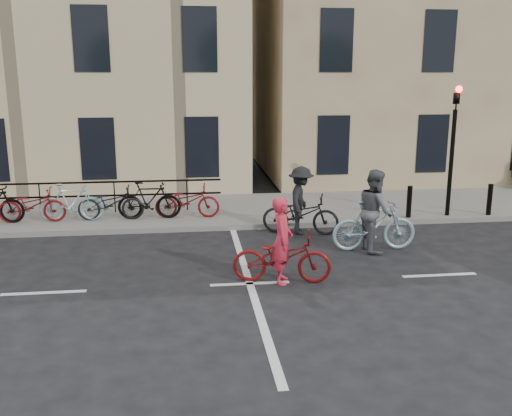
{
  "coord_description": "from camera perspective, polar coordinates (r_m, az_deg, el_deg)",
  "views": [
    {
      "loc": [
        -1.21,
        -10.72,
        4.14
      ],
      "look_at": [
        0.37,
        1.94,
        1.1
      ],
      "focal_mm": 40.0,
      "sensor_mm": 36.0,
      "label": 1
    }
  ],
  "objects": [
    {
      "name": "bollard_west",
      "position": [
        17.63,
        22.32,
        0.8
      ],
      "size": [
        0.14,
        0.14,
        0.9
      ],
      "primitive_type": "cylinder",
      "color": "black",
      "rests_on": "sidewalk"
    },
    {
      "name": "cyclist_grey",
      "position": [
        13.74,
        11.77,
        -1.0
      ],
      "size": [
        2.03,
        0.96,
        1.95
      ],
      "rotation": [
        0.0,
        0.0,
        1.56
      ],
      "color": "#8EB3BA",
      "rests_on": "ground"
    },
    {
      "name": "ground",
      "position": [
        11.55,
        -0.63,
        -7.59
      ],
      "size": [
        120.0,
        120.0,
        0.0
      ],
      "primitive_type": "plane",
      "color": "black",
      "rests_on": "ground"
    },
    {
      "name": "sidewalk",
      "position": [
        17.43,
        -16.1,
        -0.62
      ],
      "size": [
        46.0,
        4.0,
        0.15
      ],
      "primitive_type": "cube",
      "color": "slate",
      "rests_on": "ground"
    },
    {
      "name": "cyclist_pink",
      "position": [
        11.47,
        2.61,
        -4.53
      ],
      "size": [
        2.07,
        1.05,
        1.76
      ],
      "rotation": [
        0.0,
        0.0,
        1.38
      ],
      "color": "maroon",
      "rests_on": "ground"
    },
    {
      "name": "parked_bikes",
      "position": [
        16.45,
        -17.93,
        0.46
      ],
      "size": [
        8.3,
        1.23,
        1.05
      ],
      "color": "black",
      "rests_on": "sidewalk"
    },
    {
      "name": "bollard_east",
      "position": [
        16.59,
        15.07,
        0.61
      ],
      "size": [
        0.14,
        0.14,
        0.9
      ],
      "primitive_type": "cylinder",
      "color": "black",
      "rests_on": "sidewalk"
    },
    {
      "name": "building_east",
      "position": [
        25.9,
        16.93,
        17.3
      ],
      "size": [
        14.0,
        10.0,
        12.0
      ],
      "primitive_type": "cube",
      "color": "#A18461",
      "rests_on": "sidewalk"
    },
    {
      "name": "traffic_light",
      "position": [
        16.87,
        19.15,
        6.93
      ],
      "size": [
        0.18,
        0.3,
        3.9
      ],
      "color": "black",
      "rests_on": "sidewalk"
    },
    {
      "name": "cyclist_dark",
      "position": [
        14.92,
        4.49,
        0.04
      ],
      "size": [
        2.12,
        1.3,
        1.79
      ],
      "rotation": [
        0.0,
        0.0,
        1.26
      ],
      "color": "black",
      "rests_on": "ground"
    }
  ]
}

